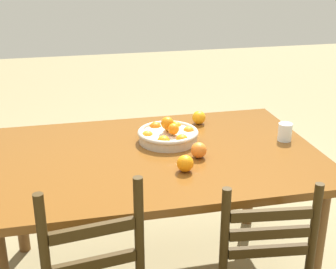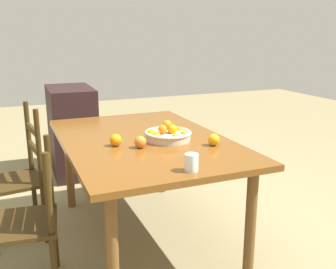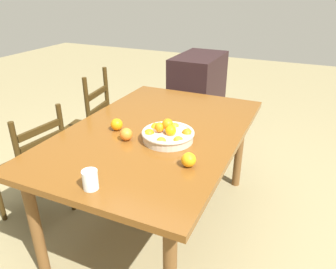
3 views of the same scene
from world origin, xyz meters
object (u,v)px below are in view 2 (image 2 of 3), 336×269
object	(u,v)px
orange_loose_0	(116,140)
chair_near_window	(27,222)
dining_table	(144,149)
fruit_bowl	(168,134)
drinking_glass	(191,162)
chair_by_cabinet	(19,180)
orange_loose_2	(140,142)
cabinet	(72,131)
orange_loose_1	(214,140)

from	to	relation	value
orange_loose_0	chair_near_window	bearing A→B (deg)	109.69
dining_table	fruit_bowl	size ratio (longest dim) A/B	5.18
fruit_bowl	drinking_glass	bearing A→B (deg)	168.98
chair_near_window	dining_table	bearing A→B (deg)	118.17
chair_near_window	chair_by_cabinet	bearing A→B (deg)	-171.28
dining_table	drinking_glass	bearing A→B (deg)	-178.39
chair_by_cabinet	orange_loose_2	distance (m)	0.99
orange_loose_2	drinking_glass	size ratio (longest dim) A/B	0.82
fruit_bowl	orange_loose_2	distance (m)	0.26
cabinet	fruit_bowl	distance (m)	1.78
chair_near_window	cabinet	xyz separation A→B (m)	(1.91, -0.56, 0.03)
dining_table	fruit_bowl	xyz separation A→B (m)	(-0.11, -0.14, 0.12)
chair_by_cabinet	cabinet	xyz separation A→B (m)	(1.26, -0.58, 0.01)
dining_table	cabinet	distance (m)	1.62
chair_by_cabinet	cabinet	bearing A→B (deg)	147.28
cabinet	orange_loose_1	distance (m)	2.06
fruit_bowl	drinking_glass	size ratio (longest dim) A/B	3.40
orange_loose_0	orange_loose_1	distance (m)	0.64
dining_table	fruit_bowl	distance (m)	0.22
chair_near_window	orange_loose_2	distance (m)	0.82
dining_table	orange_loose_0	bearing A→B (deg)	115.73
chair_by_cabinet	orange_loose_1	world-z (taller)	chair_by_cabinet
cabinet	drinking_glass	xyz separation A→B (m)	(-2.31, -0.28, 0.34)
fruit_bowl	orange_loose_0	bearing A→B (deg)	89.58
cabinet	orange_loose_0	xyz separation A→B (m)	(-1.70, -0.03, 0.33)
fruit_bowl	orange_loose_2	bearing A→B (deg)	113.36
chair_near_window	drinking_glass	bearing A→B (deg)	70.90
orange_loose_2	drinking_glass	distance (m)	0.53
cabinet	dining_table	bearing A→B (deg)	-169.80
chair_by_cabinet	orange_loose_2	bearing A→B (deg)	45.93
fruit_bowl	drinking_glass	xyz separation A→B (m)	(-0.61, 0.12, 0.01)
orange_loose_0	drinking_glass	distance (m)	0.66
orange_loose_0	orange_loose_1	bearing A→B (deg)	-111.77
cabinet	fruit_bowl	size ratio (longest dim) A/B	2.86
dining_table	orange_loose_1	xyz separation A→B (m)	(-0.35, -0.37, 0.12)
drinking_glass	orange_loose_2	bearing A→B (deg)	12.61
orange_loose_1	orange_loose_2	bearing A→B (deg)	73.77
fruit_bowl	orange_loose_0	size ratio (longest dim) A/B	4.10
orange_loose_1	orange_loose_2	world-z (taller)	same
orange_loose_1	drinking_glass	world-z (taller)	drinking_glass
drinking_glass	orange_loose_0	bearing A→B (deg)	22.03
dining_table	chair_by_cabinet	bearing A→B (deg)	68.44
orange_loose_0	orange_loose_2	bearing A→B (deg)	-127.61
chair_near_window	orange_loose_2	bearing A→B (deg)	105.14
chair_near_window	orange_loose_0	size ratio (longest dim) A/B	11.21
orange_loose_0	drinking_glass	world-z (taller)	drinking_glass
chair_near_window	drinking_glass	size ratio (longest dim) A/B	9.28
chair_by_cabinet	orange_loose_2	size ratio (longest dim) A/B	12.54
chair_by_cabinet	orange_loose_0	xyz separation A→B (m)	(-0.44, -0.61, 0.35)
chair_near_window	chair_by_cabinet	world-z (taller)	chair_by_cabinet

